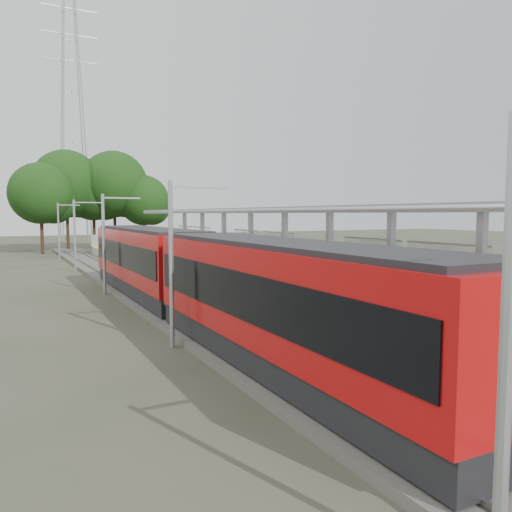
# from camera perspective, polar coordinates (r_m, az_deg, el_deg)

# --- Properties ---
(ground) EXTENTS (200.00, 200.00, 0.00)m
(ground) POSITION_cam_1_polar(r_m,az_deg,el_deg) (14.62, 25.15, -12.90)
(ground) COLOR #474438
(ground) RESTS_ON ground
(trackbed) EXTENTS (3.00, 70.00, 0.24)m
(trackbed) POSITION_cam_1_polar(r_m,az_deg,el_deg) (29.53, -13.77, -3.52)
(trackbed) COLOR #59544C
(trackbed) RESTS_ON ground
(platform) EXTENTS (6.00, 50.00, 1.00)m
(platform) POSITION_cam_1_polar(r_m,az_deg,el_deg) (30.80, -5.60, -2.35)
(platform) COLOR gray
(platform) RESTS_ON ground
(tactile_strip) EXTENTS (0.60, 50.00, 0.02)m
(tactile_strip) POSITION_cam_1_polar(r_m,az_deg,el_deg) (29.91, -10.17, -1.63)
(tactile_strip) COLOR gold
(tactile_strip) RESTS_ON platform
(end_fence) EXTENTS (6.00, 0.10, 1.20)m
(end_fence) POSITION_cam_1_polar(r_m,az_deg,el_deg) (54.63, -15.19, 1.79)
(end_fence) COLOR #9EA0A5
(end_fence) RESTS_ON platform
(train) EXTENTS (2.74, 27.60, 3.62)m
(train) POSITION_cam_1_polar(r_m,az_deg,el_deg) (19.57, -7.05, -1.91)
(train) COLOR black
(train) RESTS_ON ground
(canopy) EXTENTS (3.27, 38.00, 3.66)m
(canopy) POSITION_cam_1_polar(r_m,az_deg,el_deg) (27.74, 0.32, 4.54)
(canopy) COLOR #9EA0A5
(canopy) RESTS_ON platform
(pylon) EXTENTS (8.00, 4.00, 38.00)m
(pylon) POSITION_cam_1_polar(r_m,az_deg,el_deg) (83.39, -20.24, 14.66)
(pylon) COLOR #9EA0A5
(pylon) RESTS_ON ground
(tree_cluster) EXTENTS (17.90, 10.89, 11.90)m
(tree_cluster) POSITION_cam_1_polar(r_m,az_deg,el_deg) (62.33, -18.39, 7.31)
(tree_cluster) COLOR #382316
(tree_cluster) RESTS_ON ground
(catenary_masts) EXTENTS (2.08, 48.16, 5.40)m
(catenary_masts) POSITION_cam_1_polar(r_m,az_deg,el_deg) (27.94, -16.84, 1.70)
(catenary_masts) COLOR #9EA0A5
(catenary_masts) RESTS_ON ground
(bench_near) EXTENTS (0.75, 1.55, 1.02)m
(bench_near) POSITION_cam_1_polar(r_m,az_deg,el_deg) (20.45, 14.95, -3.21)
(bench_near) COLOR #0F144B
(bench_near) RESTS_ON platform
(bench_mid) EXTENTS (0.76, 1.49, 0.98)m
(bench_mid) POSITION_cam_1_polar(r_m,az_deg,el_deg) (26.39, 4.54, -1.33)
(bench_mid) COLOR #0F144B
(bench_mid) RESTS_ON platform
(bench_far) EXTENTS (0.88, 1.56, 1.02)m
(bench_far) POSITION_cam_1_polar(r_m,az_deg,el_deg) (41.64, -8.77, 0.92)
(bench_far) COLOR #0F144B
(bench_far) RESTS_ON platform
(info_pillar_near) EXTENTS (0.45, 0.45, 1.98)m
(info_pillar_near) POSITION_cam_1_polar(r_m,az_deg,el_deg) (24.13, 1.73, -1.07)
(info_pillar_near) COLOR beige
(info_pillar_near) RESTS_ON platform
(info_pillar_far) EXTENTS (0.44, 0.44, 1.94)m
(info_pillar_far) POSITION_cam_1_polar(r_m,az_deg,el_deg) (28.90, -0.41, -0.12)
(info_pillar_far) COLOR beige
(info_pillar_far) RESTS_ON platform
(litter_bin) EXTENTS (0.49, 0.49, 0.89)m
(litter_bin) POSITION_cam_1_polar(r_m,az_deg,el_deg) (29.26, -1.15, -0.85)
(litter_bin) COLOR #9EA0A5
(litter_bin) RESTS_ON platform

